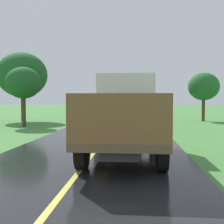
{
  "coord_description": "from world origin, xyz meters",
  "views": [
    {
      "loc": [
        1.45,
        2.77,
        1.95
      ],
      "look_at": [
        0.42,
        14.71,
        1.4
      ],
      "focal_mm": 44.47,
      "sensor_mm": 36.0,
      "label": 1
    }
  ],
  "objects_px": {
    "roadside_tree_near_left": "(22,75)",
    "roadside_tree_mid_right": "(204,87)",
    "roadside_tree_far_left": "(23,83)",
    "banana_truck_near": "(125,113)",
    "banana_truck_far": "(126,106)"
  },
  "relations": [
    {
      "from": "roadside_tree_near_left",
      "to": "roadside_tree_mid_right",
      "type": "distance_m",
      "value": 16.09
    },
    {
      "from": "roadside_tree_near_left",
      "to": "roadside_tree_far_left",
      "type": "relative_size",
      "value": 1.43
    },
    {
      "from": "banana_truck_near",
      "to": "banana_truck_far",
      "type": "bearing_deg",
      "value": 92.08
    },
    {
      "from": "roadside_tree_mid_right",
      "to": "roadside_tree_near_left",
      "type": "bearing_deg",
      "value": -174.12
    },
    {
      "from": "roadside_tree_far_left",
      "to": "roadside_tree_mid_right",
      "type": "bearing_deg",
      "value": 24.08
    },
    {
      "from": "roadside_tree_near_left",
      "to": "roadside_tree_far_left",
      "type": "bearing_deg",
      "value": -66.33
    },
    {
      "from": "banana_truck_far",
      "to": "roadside_tree_mid_right",
      "type": "bearing_deg",
      "value": 34.35
    },
    {
      "from": "banana_truck_far",
      "to": "roadside_tree_far_left",
      "type": "height_order",
      "value": "roadside_tree_far_left"
    },
    {
      "from": "roadside_tree_mid_right",
      "to": "roadside_tree_far_left",
      "type": "relative_size",
      "value": 1.02
    },
    {
      "from": "banana_truck_far",
      "to": "roadside_tree_far_left",
      "type": "relative_size",
      "value": 1.37
    },
    {
      "from": "banana_truck_far",
      "to": "roadside_tree_near_left",
      "type": "relative_size",
      "value": 0.96
    },
    {
      "from": "banana_truck_far",
      "to": "roadside_tree_far_left",
      "type": "distance_m",
      "value": 7.54
    },
    {
      "from": "banana_truck_near",
      "to": "roadside_tree_near_left",
      "type": "height_order",
      "value": "roadside_tree_near_left"
    },
    {
      "from": "roadside_tree_near_left",
      "to": "roadside_tree_mid_right",
      "type": "relative_size",
      "value": 1.4
    },
    {
      "from": "banana_truck_near",
      "to": "banana_truck_far",
      "type": "relative_size",
      "value": 1.0
    }
  ]
}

